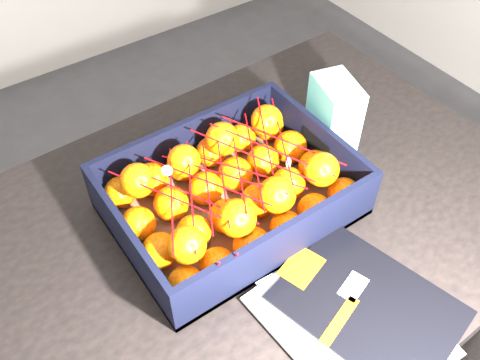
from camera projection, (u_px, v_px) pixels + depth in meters
table at (239, 254)px, 1.06m from camera, size 1.22×0.83×0.75m
magazine_stack at (356, 315)px, 0.85m from camera, size 0.30×0.32×0.02m
produce_crate at (231, 198)px, 0.99m from camera, size 0.44×0.33×0.11m
clementine_heap at (232, 189)px, 0.97m from camera, size 0.42×0.31×0.12m
mesh_net at (230, 174)px, 0.93m from camera, size 0.37×0.29×0.09m
retail_carton at (333, 116)px, 1.08m from camera, size 0.10×0.13×0.16m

